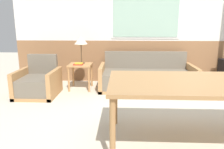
{
  "coord_description": "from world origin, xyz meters",
  "views": [
    {
      "loc": [
        -1.04,
        -2.64,
        1.39
      ],
      "look_at": [
        -1.21,
        1.17,
        0.5
      ],
      "focal_mm": 35.0,
      "sensor_mm": 36.0,
      "label": 1
    }
  ],
  "objects_px": {
    "side_table": "(80,69)",
    "dining_table": "(200,86)",
    "couch": "(146,78)",
    "table_lamp": "(81,41)",
    "armchair": "(38,84)"
  },
  "relations": [
    {
      "from": "dining_table",
      "to": "armchair",
      "type": "bearing_deg",
      "value": 146.47
    },
    {
      "from": "couch",
      "to": "table_lamp",
      "type": "relative_size",
      "value": 3.4
    },
    {
      "from": "armchair",
      "to": "dining_table",
      "type": "relative_size",
      "value": 0.39
    },
    {
      "from": "couch",
      "to": "dining_table",
      "type": "bearing_deg",
      "value": -81.17
    },
    {
      "from": "side_table",
      "to": "dining_table",
      "type": "height_order",
      "value": "dining_table"
    },
    {
      "from": "armchair",
      "to": "dining_table",
      "type": "distance_m",
      "value": 3.08
    },
    {
      "from": "couch",
      "to": "dining_table",
      "type": "height_order",
      "value": "couch"
    },
    {
      "from": "table_lamp",
      "to": "armchair",
      "type": "bearing_deg",
      "value": -144.74
    },
    {
      "from": "side_table",
      "to": "dining_table",
      "type": "xyz_separation_m",
      "value": [
        1.77,
        -2.15,
        0.25
      ]
    },
    {
      "from": "couch",
      "to": "side_table",
      "type": "xyz_separation_m",
      "value": [
        -1.43,
        -0.07,
        0.21
      ]
    },
    {
      "from": "side_table",
      "to": "dining_table",
      "type": "distance_m",
      "value": 2.8
    },
    {
      "from": "table_lamp",
      "to": "couch",
      "type": "bearing_deg",
      "value": -0.56
    },
    {
      "from": "table_lamp",
      "to": "dining_table",
      "type": "relative_size",
      "value": 0.29
    },
    {
      "from": "dining_table",
      "to": "table_lamp",
      "type": "bearing_deg",
      "value": 128.26
    },
    {
      "from": "side_table",
      "to": "table_lamp",
      "type": "distance_m",
      "value": 0.6
    }
  ]
}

